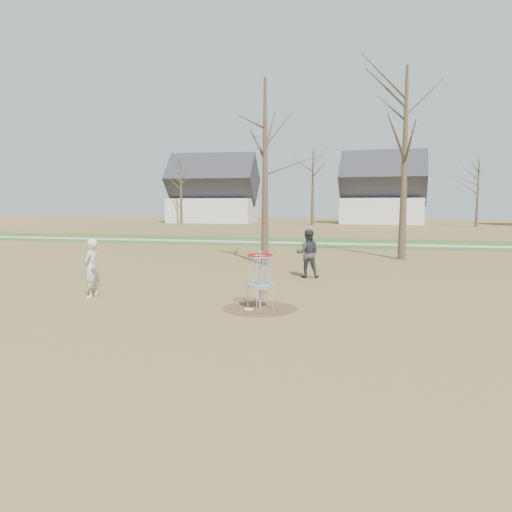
% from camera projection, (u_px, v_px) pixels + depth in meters
% --- Properties ---
extents(ground, '(160.00, 160.00, 0.00)m').
position_uv_depth(ground, '(260.00, 309.00, 11.89)').
color(ground, brown).
rests_on(ground, ground).
extents(green_band, '(160.00, 8.00, 0.01)m').
position_uv_depth(green_band, '(342.00, 243.00, 32.07)').
color(green_band, '#2D5119').
rests_on(green_band, ground).
extents(footpath, '(160.00, 1.50, 0.01)m').
position_uv_depth(footpath, '(340.00, 244.00, 31.10)').
color(footpath, '#9E9E99').
rests_on(footpath, green_band).
extents(dirt_circle, '(1.80, 1.80, 0.01)m').
position_uv_depth(dirt_circle, '(260.00, 308.00, 11.89)').
color(dirt_circle, '#47331E').
rests_on(dirt_circle, ground).
extents(player_standing, '(0.43, 0.60, 1.56)m').
position_uv_depth(player_standing, '(91.00, 268.00, 13.29)').
color(player_standing, silver).
rests_on(player_standing, ground).
extents(player_throwing, '(0.88, 0.73, 1.63)m').
position_uv_depth(player_throwing, '(308.00, 254.00, 16.86)').
color(player_throwing, '#2F3033').
rests_on(player_throwing, ground).
extents(disc_grounded, '(0.22, 0.22, 0.02)m').
position_uv_depth(disc_grounded, '(249.00, 309.00, 11.74)').
color(disc_grounded, white).
rests_on(disc_grounded, dirt_circle).
extents(discs_in_play, '(4.78, 1.51, 0.14)m').
position_uv_depth(discs_in_play, '(191.00, 260.00, 12.98)').
color(discs_in_play, '#E94A0C').
rests_on(discs_in_play, ground).
extents(disc_golf_basket, '(0.64, 0.64, 1.35)m').
position_uv_depth(disc_golf_basket, '(260.00, 271.00, 11.80)').
color(disc_golf_basket, '#9EA3AD').
rests_on(disc_golf_basket, ground).
extents(bare_trees, '(52.62, 44.98, 9.00)m').
position_uv_depth(bare_trees, '(378.00, 172.00, 45.26)').
color(bare_trees, '#382B1E').
rests_on(bare_trees, ground).
extents(houses_row, '(56.51, 10.01, 7.26)m').
position_uv_depth(houses_row, '(402.00, 195.00, 60.90)').
color(houses_row, silver).
rests_on(houses_row, ground).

